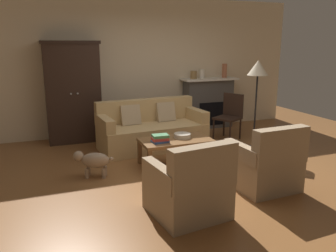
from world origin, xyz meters
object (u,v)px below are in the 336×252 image
object	(u,v)px
couch	(151,130)
armchair_near_left	(189,189)
mantel_vase_bronze	(194,75)
dog	(93,161)
side_chair_wooden	(230,113)
floor_lamp	(258,73)
fireplace	(208,103)
mantel_vase_cream	(202,74)
mantel_vase_terracotta	(224,71)
armoire	(73,92)
book_stack	(160,138)
armchair_near_right	(265,165)
coffee_table	(176,142)
fruit_bowl	(182,136)

from	to	relation	value
couch	armchair_near_left	bearing A→B (deg)	-98.96
mantel_vase_bronze	dog	xyz separation A→B (m)	(-2.54, -2.09, -0.96)
side_chair_wooden	floor_lamp	distance (m)	1.15
fireplace	floor_lamp	xyz separation A→B (m)	(0.02, -1.77, 0.80)
mantel_vase_cream	mantel_vase_terracotta	world-z (taller)	mantel_vase_terracotta
armoire	mantel_vase_cream	world-z (taller)	armoire
couch	mantel_vase_bronze	world-z (taller)	mantel_vase_bronze
book_stack	floor_lamp	world-z (taller)	floor_lamp
armoire	armchair_near_right	distance (m)	3.90
side_chair_wooden	dog	bearing A→B (deg)	-159.14
fireplace	dog	bearing A→B (deg)	-144.07
couch	mantel_vase_terracotta	bearing A→B (deg)	26.13
dog	coffee_table	bearing A→B (deg)	2.28
coffee_table	armoire	bearing A→B (deg)	123.75
mantel_vase_terracotta	floor_lamp	world-z (taller)	floor_lamp
couch	armoire	bearing A→B (deg)	142.98
mantel_vase_bronze	mantel_vase_cream	xyz separation A→B (m)	(0.20, 0.00, 0.02)
mantel_vase_terracotta	fireplace	bearing A→B (deg)	177.30
couch	mantel_vase_terracotta	size ratio (longest dim) A/B	6.41
coffee_table	mantel_vase_terracotta	xyz separation A→B (m)	(2.00, 2.04, 0.91)
book_stack	armchair_near_right	world-z (taller)	armchair_near_right
armchair_near_right	fireplace	bearing A→B (deg)	75.32
dog	mantel_vase_bronze	bearing A→B (deg)	39.56
mantel_vase_bronze	couch	bearing A→B (deg)	-142.19
couch	fireplace	bearing A→B (deg)	31.45
mantel_vase_bronze	armchair_near_right	distance (m)	3.44
coffee_table	dog	distance (m)	1.30
mantel_vase_cream	armchair_near_right	size ratio (longest dim) A/B	0.23
fireplace	book_stack	xyz separation A→B (m)	(-1.91, -2.14, -0.09)
armchair_near_right	mantel_vase_terracotta	bearing A→B (deg)	69.25
fireplace	mantel_vase_bronze	world-z (taller)	mantel_vase_bronze
book_stack	floor_lamp	distance (m)	2.16
fruit_bowl	mantel_vase_bronze	xyz separation A→B (m)	(1.11, 2.00, 0.75)
fireplace	fruit_bowl	distance (m)	2.51
book_stack	mantel_vase_bronze	world-z (taller)	mantel_vase_bronze
couch	fruit_bowl	bearing A→B (deg)	-78.89
floor_lamp	dog	size ratio (longest dim) A/B	2.93
book_stack	couch	bearing A→B (deg)	78.62
floor_lamp	side_chair_wooden	bearing A→B (deg)	94.57
floor_lamp	mantel_vase_cream	bearing A→B (deg)	96.66
side_chair_wooden	mantel_vase_cream	bearing A→B (deg)	98.23
fruit_bowl	floor_lamp	world-z (taller)	floor_lamp
armoire	armchair_near_right	world-z (taller)	armoire
fruit_bowl	dog	xyz separation A→B (m)	(-1.42, -0.09, -0.21)
mantel_vase_terracotta	armchair_near_left	bearing A→B (deg)	-124.43
fruit_bowl	mantel_vase_terracotta	bearing A→B (deg)	46.88
couch	armchair_near_right	bearing A→B (deg)	-70.23
fireplace	coffee_table	world-z (taller)	fireplace
mantel_vase_cream	armchair_near_left	world-z (taller)	mantel_vase_cream
mantel_vase_bronze	armchair_near_left	distance (m)	4.10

